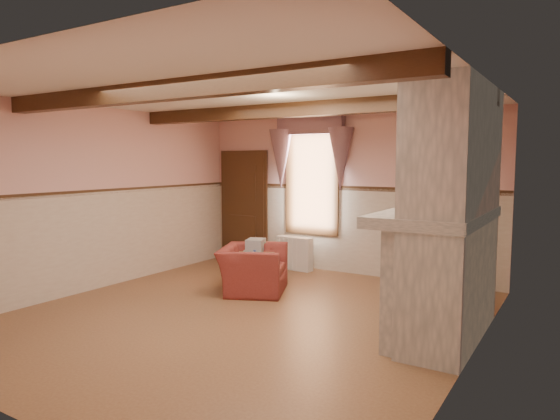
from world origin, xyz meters
The scene contains 26 objects.
floor centered at (0.00, 0.00, 0.00)m, with size 5.50×6.00×0.01m, color brown.
ceiling centered at (0.00, 0.00, 2.80)m, with size 5.50×6.00×0.01m, color silver.
wall_back centered at (0.00, 3.00, 1.40)m, with size 5.50×0.02×2.80m, color #DDA099.
wall_front centered at (0.00, -3.00, 1.40)m, with size 5.50×0.02×2.80m, color #DDA099.
wall_left centered at (-2.75, 0.00, 1.40)m, with size 0.02×6.00×2.80m, color #DDA099.
wall_right centered at (2.75, 0.00, 1.40)m, with size 0.02×6.00×2.80m, color #DDA099.
wainscot centered at (0.00, 0.00, 0.75)m, with size 5.50×6.00×1.50m, color beige, non-canonical shape.
chair_rail centered at (0.00, 0.00, 1.50)m, with size 5.50×6.00×0.08m, color black, non-canonical shape.
firebox centered at (2.00, 0.60, 0.45)m, with size 0.20×0.95×0.90m, color black.
armchair centered at (-0.57, 1.04, 0.34)m, with size 1.06×0.93×0.69m, color maroon.
side_table centered at (-0.73, 1.38, 0.28)m, with size 0.58×0.58×0.55m, color brown.
book_stack centered at (-0.74, 1.36, 0.65)m, with size 0.26×0.32×0.20m, color #B7AD8C.
radiator centered at (-0.81, 2.70, 0.30)m, with size 0.70×0.18×0.60m, color silver.
bowl centered at (2.24, 0.54, 1.46)m, with size 0.34×0.34×0.08m, color brown.
mantel_clock centered at (2.24, 1.40, 1.52)m, with size 0.14×0.24×0.20m, color black.
oil_lamp centered at (2.24, 1.06, 1.56)m, with size 0.11×0.11×0.28m, color gold.
candle_red centered at (2.24, 0.12, 1.50)m, with size 0.06×0.06×0.16m, color #A82814.
jar_yellow centered at (2.24, 0.16, 1.48)m, with size 0.06×0.06×0.12m, color gold.
fireplace centered at (2.42, 0.60, 1.40)m, with size 0.85×2.00×2.80m, color gray.
mantel centered at (2.24, 0.60, 1.36)m, with size 1.05×2.05×0.12m, color gray.
overmantel_mirror centered at (2.06, 0.60, 1.97)m, with size 0.06×1.44×1.04m, color silver.
door centered at (-2.10, 2.94, 1.05)m, with size 1.10×0.10×2.10m, color black.
window centered at (-0.60, 2.97, 1.65)m, with size 1.06×0.08×2.02m, color white.
window_drapes centered at (-0.60, 2.88, 2.25)m, with size 1.30×0.14×1.40m, color gray.
ceiling_beam_front centered at (0.00, -1.20, 2.70)m, with size 5.50×0.18×0.20m, color black.
ceiling_beam_back centered at (0.00, 1.20, 2.70)m, with size 5.50×0.18×0.20m, color black.
Camera 1 is at (3.67, -5.04, 1.98)m, focal length 32.00 mm.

